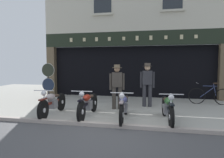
{
  "coord_description": "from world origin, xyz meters",
  "views": [
    {
      "loc": [
        1.22,
        -5.04,
        1.65
      ],
      "look_at": [
        -0.42,
        2.68,
        1.09
      ],
      "focal_mm": 32.43,
      "sensor_mm": 36.0,
      "label": 1
    }
  ],
  "objects_px": {
    "motorcycle_center": "(124,106)",
    "shopkeeper_center": "(147,82)",
    "advert_board_near": "(153,67)",
    "advert_board_far": "(174,66)",
    "salesman_left": "(117,84)",
    "leaning_bicycle": "(210,96)",
    "motorcycle_center_right": "(167,107)",
    "tyre_sign_pole": "(48,78)",
    "motorcycle_left": "(53,103)",
    "motorcycle_center_left": "(88,104)"
  },
  "relations": [
    {
      "from": "motorcycle_left",
      "to": "motorcycle_center_left",
      "type": "bearing_deg",
      "value": 177.93
    },
    {
      "from": "advert_board_far",
      "to": "salesman_left",
      "type": "bearing_deg",
      "value": -126.33
    },
    {
      "from": "motorcycle_center",
      "to": "shopkeeper_center",
      "type": "height_order",
      "value": "shopkeeper_center"
    },
    {
      "from": "salesman_left",
      "to": "leaning_bicycle",
      "type": "distance_m",
      "value": 4.05
    },
    {
      "from": "motorcycle_center_right",
      "to": "advert_board_far",
      "type": "bearing_deg",
      "value": -101.37
    },
    {
      "from": "shopkeeper_center",
      "to": "advert_board_near",
      "type": "relative_size",
      "value": 1.69
    },
    {
      "from": "motorcycle_center",
      "to": "advert_board_far",
      "type": "height_order",
      "value": "advert_board_far"
    },
    {
      "from": "motorcycle_left",
      "to": "motorcycle_center_left",
      "type": "xyz_separation_m",
      "value": [
        1.2,
        0.04,
        0.0
      ]
    },
    {
      "from": "salesman_left",
      "to": "shopkeeper_center",
      "type": "xyz_separation_m",
      "value": [
        1.08,
        0.69,
        0.04
      ]
    },
    {
      "from": "tyre_sign_pole",
      "to": "motorcycle_center_right",
      "type": "bearing_deg",
      "value": -25.07
    },
    {
      "from": "salesman_left",
      "to": "tyre_sign_pole",
      "type": "distance_m",
      "value": 3.52
    },
    {
      "from": "motorcycle_center_left",
      "to": "advert_board_near",
      "type": "relative_size",
      "value": 2.02
    },
    {
      "from": "motorcycle_center_right",
      "to": "advert_board_near",
      "type": "height_order",
      "value": "advert_board_near"
    },
    {
      "from": "salesman_left",
      "to": "advert_board_near",
      "type": "height_order",
      "value": "advert_board_near"
    },
    {
      "from": "motorcycle_center",
      "to": "advert_board_near",
      "type": "bearing_deg",
      "value": -103.61
    },
    {
      "from": "shopkeeper_center",
      "to": "advert_board_near",
      "type": "height_order",
      "value": "advert_board_near"
    },
    {
      "from": "motorcycle_left",
      "to": "tyre_sign_pole",
      "type": "bearing_deg",
      "value": -61.65
    },
    {
      "from": "motorcycle_center",
      "to": "leaning_bicycle",
      "type": "xyz_separation_m",
      "value": [
        3.16,
        3.13,
        -0.06
      ]
    },
    {
      "from": "advert_board_near",
      "to": "advert_board_far",
      "type": "xyz_separation_m",
      "value": [
        0.98,
        0.0,
        0.04
      ]
    },
    {
      "from": "motorcycle_left",
      "to": "tyre_sign_pole",
      "type": "distance_m",
      "value": 2.86
    },
    {
      "from": "motorcycle_center_right",
      "to": "salesman_left",
      "type": "distance_m",
      "value": 2.28
    },
    {
      "from": "shopkeeper_center",
      "to": "leaning_bicycle",
      "type": "distance_m",
      "value": 2.81
    },
    {
      "from": "motorcycle_left",
      "to": "salesman_left",
      "type": "height_order",
      "value": "salesman_left"
    },
    {
      "from": "tyre_sign_pole",
      "to": "leaning_bicycle",
      "type": "distance_m",
      "value": 7.07
    },
    {
      "from": "salesman_left",
      "to": "leaning_bicycle",
      "type": "xyz_separation_m",
      "value": [
        3.64,
        1.69,
        -0.56
      ]
    },
    {
      "from": "tyre_sign_pole",
      "to": "advert_board_near",
      "type": "relative_size",
      "value": 1.69
    },
    {
      "from": "motorcycle_center",
      "to": "advert_board_far",
      "type": "distance_m",
      "value": 5.01
    },
    {
      "from": "motorcycle_center",
      "to": "shopkeeper_center",
      "type": "bearing_deg",
      "value": -109.26
    },
    {
      "from": "advert_board_near",
      "to": "salesman_left",
      "type": "bearing_deg",
      "value": -112.71
    },
    {
      "from": "motorcycle_left",
      "to": "advert_board_near",
      "type": "bearing_deg",
      "value": -129.29
    },
    {
      "from": "motorcycle_left",
      "to": "motorcycle_center_left",
      "type": "height_order",
      "value": "motorcycle_center_left"
    },
    {
      "from": "motorcycle_center_right",
      "to": "shopkeeper_center",
      "type": "xyz_separation_m",
      "value": [
        -0.66,
        2.08,
        0.55
      ]
    },
    {
      "from": "salesman_left",
      "to": "tyre_sign_pole",
      "type": "bearing_deg",
      "value": -28.57
    },
    {
      "from": "motorcycle_left",
      "to": "advert_board_near",
      "type": "xyz_separation_m",
      "value": [
        3.18,
        4.45,
        1.12
      ]
    },
    {
      "from": "motorcycle_left",
      "to": "tyre_sign_pole",
      "type": "xyz_separation_m",
      "value": [
        -1.48,
        2.36,
        0.64
      ]
    },
    {
      "from": "advert_board_near",
      "to": "leaning_bicycle",
      "type": "xyz_separation_m",
      "value": [
        2.34,
        -1.4,
        -1.17
      ]
    },
    {
      "from": "motorcycle_center_left",
      "to": "advert_board_near",
      "type": "height_order",
      "value": "advert_board_near"
    },
    {
      "from": "advert_board_far",
      "to": "leaning_bicycle",
      "type": "relative_size",
      "value": 0.62
    },
    {
      "from": "motorcycle_center_right",
      "to": "tyre_sign_pole",
      "type": "xyz_separation_m",
      "value": [
        -5.11,
        2.39,
        0.63
      ]
    },
    {
      "from": "motorcycle_center_left",
      "to": "motorcycle_center_right",
      "type": "distance_m",
      "value": 2.43
    },
    {
      "from": "shopkeeper_center",
      "to": "advert_board_far",
      "type": "distance_m",
      "value": 2.75
    },
    {
      "from": "motorcycle_center_right",
      "to": "salesman_left",
      "type": "bearing_deg",
      "value": -42.99
    },
    {
      "from": "advert_board_far",
      "to": "motorcycle_left",
      "type": "bearing_deg",
      "value": -133.08
    },
    {
      "from": "motorcycle_left",
      "to": "tyre_sign_pole",
      "type": "height_order",
      "value": "tyre_sign_pole"
    },
    {
      "from": "motorcycle_center_right",
      "to": "leaning_bicycle",
      "type": "xyz_separation_m",
      "value": [
        1.89,
        3.08,
        -0.05
      ]
    },
    {
      "from": "motorcycle_center_right",
      "to": "motorcycle_left",
      "type": "bearing_deg",
      "value": -4.99
    },
    {
      "from": "motorcycle_center",
      "to": "shopkeeper_center",
      "type": "distance_m",
      "value": 2.28
    },
    {
      "from": "advert_board_far",
      "to": "leaning_bicycle",
      "type": "height_order",
      "value": "advert_board_far"
    },
    {
      "from": "advert_board_near",
      "to": "motorcycle_center_left",
      "type": "bearing_deg",
      "value": -114.14
    },
    {
      "from": "motorcycle_left",
      "to": "salesman_left",
      "type": "relative_size",
      "value": 1.2
    }
  ]
}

